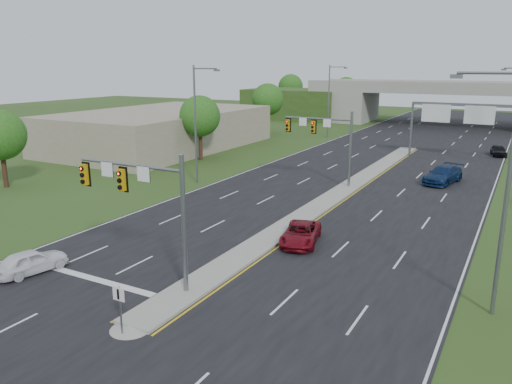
{
  "coord_description": "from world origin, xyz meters",
  "views": [
    {
      "loc": [
        13.99,
        -18.31,
        11.04
      ],
      "look_at": [
        -1.11,
        9.24,
        3.0
      ],
      "focal_mm": 35.0,
      "sensor_mm": 36.0,
      "label": 1
    }
  ],
  "objects_px": {
    "keep_right_sign": "(120,302)",
    "car_white": "(31,261)",
    "overpass": "(446,106)",
    "car_far_c": "(499,150)",
    "car_far_b": "(443,175)",
    "signal_mast_near": "(145,196)",
    "sign_gantry": "(460,116)",
    "signal_mast_far": "(327,135)",
    "car_far_a": "(301,234)"
  },
  "relations": [
    {
      "from": "keep_right_sign",
      "to": "sign_gantry",
      "type": "bearing_deg",
      "value": 82.3
    },
    {
      "from": "car_white",
      "to": "sign_gantry",
      "type": "bearing_deg",
      "value": -96.79
    },
    {
      "from": "signal_mast_near",
      "to": "overpass",
      "type": "relative_size",
      "value": 0.09
    },
    {
      "from": "sign_gantry",
      "to": "car_far_b",
      "type": "height_order",
      "value": "sign_gantry"
    },
    {
      "from": "keep_right_sign",
      "to": "car_far_c",
      "type": "relative_size",
      "value": 0.56
    },
    {
      "from": "overpass",
      "to": "car_white",
      "type": "relative_size",
      "value": 20.71
    },
    {
      "from": "keep_right_sign",
      "to": "car_far_b",
      "type": "xyz_separation_m",
      "value": [
        7.3,
        35.65,
        -0.69
      ]
    },
    {
      "from": "overpass",
      "to": "signal_mast_far",
      "type": "bearing_deg",
      "value": -92.35
    },
    {
      "from": "signal_mast_near",
      "to": "car_far_c",
      "type": "xyz_separation_m",
      "value": [
        13.26,
        50.08,
        -4.04
      ]
    },
    {
      "from": "overpass",
      "to": "car_far_c",
      "type": "distance_m",
      "value": 32.08
    },
    {
      "from": "signal_mast_far",
      "to": "car_far_c",
      "type": "xyz_separation_m",
      "value": [
        13.26,
        25.08,
        -4.04
      ]
    },
    {
      "from": "car_far_a",
      "to": "car_far_c",
      "type": "height_order",
      "value": "car_far_c"
    },
    {
      "from": "signal_mast_near",
      "to": "overpass",
      "type": "bearing_deg",
      "value": 88.38
    },
    {
      "from": "signal_mast_near",
      "to": "overpass",
      "type": "height_order",
      "value": "overpass"
    },
    {
      "from": "signal_mast_far",
      "to": "car_far_a",
      "type": "distance_m",
      "value": 16.72
    },
    {
      "from": "sign_gantry",
      "to": "car_white",
      "type": "height_order",
      "value": "sign_gantry"
    },
    {
      "from": "car_far_c",
      "to": "car_white",
      "type": "bearing_deg",
      "value": -122.57
    },
    {
      "from": "keep_right_sign",
      "to": "car_far_b",
      "type": "relative_size",
      "value": 0.4
    },
    {
      "from": "overpass",
      "to": "car_far_a",
      "type": "bearing_deg",
      "value": -88.31
    },
    {
      "from": "signal_mast_far",
      "to": "sign_gantry",
      "type": "xyz_separation_m",
      "value": [
        8.95,
        19.99,
        0.51
      ]
    },
    {
      "from": "signal_mast_near",
      "to": "sign_gantry",
      "type": "height_order",
      "value": "signal_mast_near"
    },
    {
      "from": "keep_right_sign",
      "to": "overpass",
      "type": "distance_m",
      "value": 84.55
    },
    {
      "from": "signal_mast_near",
      "to": "sign_gantry",
      "type": "distance_m",
      "value": 45.88
    },
    {
      "from": "car_white",
      "to": "car_far_a",
      "type": "relative_size",
      "value": 0.84
    },
    {
      "from": "sign_gantry",
      "to": "car_white",
      "type": "distance_m",
      "value": 49.65
    },
    {
      "from": "signal_mast_near",
      "to": "car_white",
      "type": "distance_m",
      "value": 8.0
    },
    {
      "from": "keep_right_sign",
      "to": "car_far_c",
      "type": "height_order",
      "value": "keep_right_sign"
    },
    {
      "from": "signal_mast_far",
      "to": "keep_right_sign",
      "type": "height_order",
      "value": "signal_mast_far"
    },
    {
      "from": "keep_right_sign",
      "to": "car_far_c",
      "type": "bearing_deg",
      "value": 78.59
    },
    {
      "from": "sign_gantry",
      "to": "car_far_c",
      "type": "xyz_separation_m",
      "value": [
        4.32,
        5.08,
        -4.55
      ]
    },
    {
      "from": "signal_mast_near",
      "to": "car_far_b",
      "type": "xyz_separation_m",
      "value": [
        9.56,
        31.19,
        -3.9
      ]
    },
    {
      "from": "car_white",
      "to": "keep_right_sign",
      "type": "bearing_deg",
      "value": 175.72
    },
    {
      "from": "car_far_a",
      "to": "car_far_b",
      "type": "relative_size",
      "value": 0.83
    },
    {
      "from": "car_far_c",
      "to": "keep_right_sign",
      "type": "bearing_deg",
      "value": -113.04
    },
    {
      "from": "keep_right_sign",
      "to": "car_white",
      "type": "distance_m",
      "value": 9.28
    },
    {
      "from": "car_white",
      "to": "car_far_a",
      "type": "xyz_separation_m",
      "value": [
        10.99,
        11.3,
        -0.02
      ]
    },
    {
      "from": "keep_right_sign",
      "to": "car_far_b",
      "type": "bearing_deg",
      "value": 78.43
    },
    {
      "from": "sign_gantry",
      "to": "car_white",
      "type": "bearing_deg",
      "value": -108.37
    },
    {
      "from": "keep_right_sign",
      "to": "overpass",
      "type": "height_order",
      "value": "overpass"
    },
    {
      "from": "overpass",
      "to": "keep_right_sign",
      "type": "bearing_deg",
      "value": -90.0
    },
    {
      "from": "keep_right_sign",
      "to": "sign_gantry",
      "type": "distance_m",
      "value": 50.04
    },
    {
      "from": "car_white",
      "to": "car_far_b",
      "type": "relative_size",
      "value": 0.7
    },
    {
      "from": "car_far_a",
      "to": "car_far_c",
      "type": "bearing_deg",
      "value": 64.08
    },
    {
      "from": "sign_gantry",
      "to": "car_far_a",
      "type": "bearing_deg",
      "value": -97.35
    },
    {
      "from": "car_white",
      "to": "car_far_b",
      "type": "xyz_separation_m",
      "value": [
        16.19,
        33.12,
        0.15
      ]
    },
    {
      "from": "sign_gantry",
      "to": "car_white",
      "type": "xyz_separation_m",
      "value": [
        -15.58,
        -46.92,
        -4.56
      ]
    },
    {
      "from": "sign_gantry",
      "to": "overpass",
      "type": "xyz_separation_m",
      "value": [
        -6.68,
        35.08,
        -1.69
      ]
    },
    {
      "from": "keep_right_sign",
      "to": "signal_mast_near",
      "type": "bearing_deg",
      "value": 116.94
    },
    {
      "from": "keep_right_sign",
      "to": "car_far_a",
      "type": "relative_size",
      "value": 0.48
    },
    {
      "from": "overpass",
      "to": "sign_gantry",
      "type": "bearing_deg",
      "value": -79.21
    }
  ]
}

